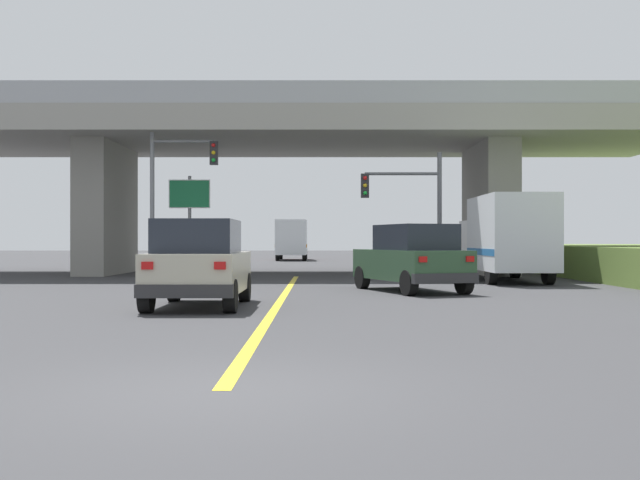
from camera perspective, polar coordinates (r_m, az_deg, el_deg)
name	(u,v)px	position (r m, az deg, el deg)	size (l,w,h in m)	color
ground	(300,274)	(35.74, -1.49, -2.50)	(160.00, 160.00, 0.00)	#353538
overpass_bridge	(300,149)	(35.95, -1.49, 6.72)	(34.80, 10.20, 7.90)	gray
lane_divider_stripe	(284,299)	(20.51, -2.70, -4.34)	(0.20, 24.97, 0.01)	yellow
suv_lead	(201,263)	(18.09, -8.77, -1.72)	(2.05, 4.27, 2.02)	#B7B29E
suv_crossing	(414,258)	(23.44, 6.94, -1.33)	(3.35, 4.96, 2.02)	#2D4C33
box_truck	(509,237)	(29.70, 13.74, 0.19)	(2.33, 6.85, 3.17)	silver
traffic_signal_nearside	(413,200)	(31.12, 6.88, 2.91)	(3.24, 0.36, 5.06)	#56595E
traffic_signal_farside	(175,182)	(31.96, -10.66, 4.25)	(2.75, 0.36, 6.19)	slate
highway_sign	(191,202)	(33.65, -9.46, 2.76)	(1.77, 0.17, 4.31)	slate
semi_truck_distant	(294,239)	(59.98, -1.95, 0.05)	(2.33, 6.57, 3.09)	red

